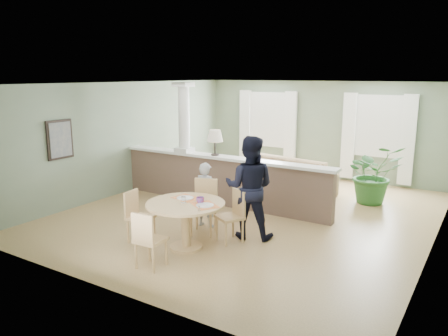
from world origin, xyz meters
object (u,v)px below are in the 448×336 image
Objects in this scene: sofa at (278,175)px; chair_far_man at (233,213)px; houseplant at (373,174)px; chair_near at (148,238)px; dining_table at (186,212)px; chair_side at (137,214)px; child_person at (206,195)px; chair_far_boy at (204,204)px; man_person at (249,187)px.

chair_far_man is (0.75, -3.44, 0.10)m from sofa.
chair_near is (-2.00, -5.32, -0.19)m from houseplant.
dining_table is 0.96m from chair_side.
houseplant is at bearing -126.16° from child_person.
chair_near is 0.99× the size of chair_side.
chair_near is (0.17, -1.74, -0.06)m from chair_far_boy.
chair_far_boy is 0.32m from child_person.
dining_table is 1.47× the size of chair_side.
dining_table is at bearing -94.68° from chair_near.
houseplant reaches higher than chair_near.
man_person is (0.98, -0.05, 0.29)m from child_person.
man_person is (0.64, 1.02, 0.29)m from dining_table.
man_person reaches higher than chair_near.
child_person is (-0.34, 1.06, -0.00)m from dining_table.
sofa is 2.21× the size of child_person.
houseplant is at bearing 39.30° from chair_far_boy.
sofa is 4.16m from dining_table.
dining_table reaches higher than chair_side.
man_person is at bearing -60.57° from chair_side.
chair_far_boy is 0.68m from chair_far_man.
dining_table is 1.24m from man_person.
sofa is 2.11× the size of dining_table.
houseplant is 4.18m from chair_far_boy.
houseplant is at bearing 15.51° from sofa.
chair_near is (-0.01, -0.95, -0.14)m from dining_table.
chair_far_boy is at bearing -2.19° from man_person.
chair_far_boy is at bearing 102.62° from dining_table.
child_person reaches higher than chair_far_boy.
houseplant is at bearing -40.64° from chair_side.
sofa is at bearing -16.83° from chair_side.
chair_near is at bearing -90.67° from dining_table.
chair_far_boy is 1.12× the size of chair_near.
dining_table is 1.48× the size of chair_near.
chair_far_man reaches higher than chair_near.
chair_near is 1.20m from chair_side.
houseplant is (2.25, 0.23, 0.27)m from sofa.
houseplant reaches higher than child_person.
sofa is at bearing -91.48° from man_person.
sofa is at bearing 71.89° from chair_far_boy.
chair_side is at bearing -43.59° from chair_near.
dining_table is at bearing -76.71° from sofa.
chair_side is (-0.76, -0.98, -0.05)m from chair_far_boy.
chair_far_boy is 0.54× the size of man_person.
houseplant reaches higher than chair_side.
chair_near is (-0.50, -1.65, -0.01)m from chair_far_man.
chair_far_man is 0.50× the size of man_person.
man_person is (-1.35, -3.35, 0.24)m from houseplant.
chair_near is at bearing -110.61° from houseplant.
man_person is at bearing -64.26° from sofa.
chair_far_boy is at bearing -78.91° from sofa.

